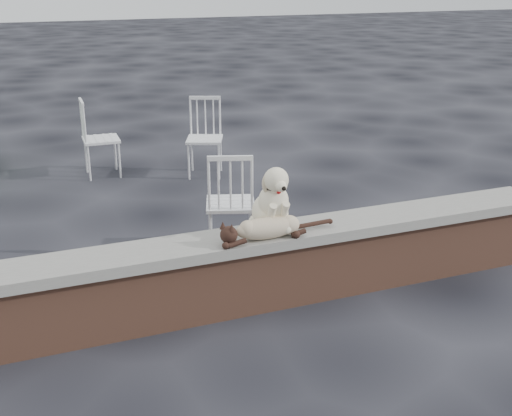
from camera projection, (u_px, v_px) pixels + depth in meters
name	position (u px, v px, depth m)	size (l,w,h in m)	color
ground	(178.00, 319.00, 4.66)	(60.00, 60.00, 0.00)	black
brick_wall	(177.00, 288.00, 4.57)	(6.00, 0.30, 0.50)	brown
capstone	(175.00, 251.00, 4.47)	(6.20, 0.40, 0.08)	slate
dog	(270.00, 196.00, 4.66)	(0.34, 0.44, 0.51)	beige
cat	(268.00, 226.00, 4.56)	(1.07, 0.26, 0.18)	tan
chair_c	(230.00, 202.00, 5.63)	(0.56, 0.56, 0.94)	white
chair_e	(101.00, 138.00, 7.77)	(0.56, 0.56, 0.94)	white
chair_d	(205.00, 138.00, 7.77)	(0.56, 0.56, 0.94)	white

